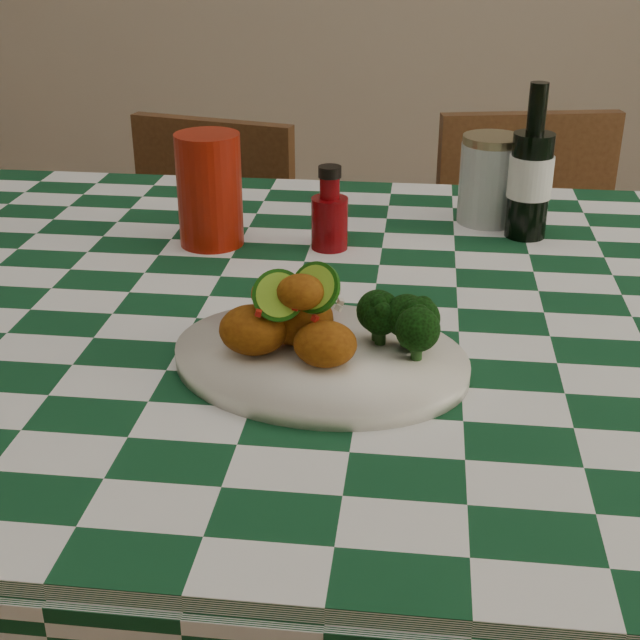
% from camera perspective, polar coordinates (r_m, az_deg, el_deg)
% --- Properties ---
extents(dining_table, '(1.66, 1.06, 0.79)m').
position_cam_1_polar(dining_table, '(1.30, 2.96, -14.95)').
color(dining_table, '#103E21').
rests_on(dining_table, ground).
extents(plate, '(0.36, 0.31, 0.02)m').
position_cam_1_polar(plate, '(0.94, 0.00, -2.54)').
color(plate, white).
rests_on(plate, dining_table).
extents(fried_chicken_pile, '(0.14, 0.10, 0.09)m').
position_cam_1_polar(fried_chicken_pile, '(0.92, -1.16, 0.42)').
color(fried_chicken_pile, '#92500E').
rests_on(fried_chicken_pile, plate).
extents(broccoli_side, '(0.08, 0.08, 0.06)m').
position_cam_1_polar(broccoli_side, '(0.93, 4.85, -0.35)').
color(broccoli_side, black).
rests_on(broccoli_side, plate).
extents(red_tumbler, '(0.12, 0.12, 0.16)m').
position_cam_1_polar(red_tumbler, '(1.27, -7.08, 8.26)').
color(red_tumbler, maroon).
rests_on(red_tumbler, dining_table).
extents(ketchup_bottle, '(0.06, 0.06, 0.12)m').
position_cam_1_polar(ketchup_bottle, '(1.25, 0.62, 7.19)').
color(ketchup_bottle, '#690509').
rests_on(ketchup_bottle, dining_table).
extents(mason_jar, '(0.09, 0.09, 0.13)m').
position_cam_1_polar(mason_jar, '(1.38, 10.83, 8.83)').
color(mason_jar, '#B2BCBA').
rests_on(mason_jar, dining_table).
extents(beer_bottle, '(0.07, 0.07, 0.22)m').
position_cam_1_polar(beer_bottle, '(1.32, 13.40, 9.81)').
color(beer_bottle, black).
rests_on(beer_bottle, dining_table).
extents(wooden_chair_left, '(0.45, 0.46, 0.81)m').
position_cam_1_polar(wooden_chair_left, '(1.94, -8.59, -0.21)').
color(wooden_chair_left, '#472814').
rests_on(wooden_chair_left, ground).
extents(wooden_chair_right, '(0.45, 0.47, 0.84)m').
position_cam_1_polar(wooden_chair_right, '(1.91, 13.72, -0.69)').
color(wooden_chair_right, '#472814').
rests_on(wooden_chair_right, ground).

